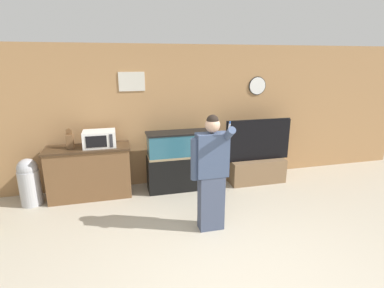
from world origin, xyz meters
The scene contains 9 objects.
ground_plane centered at (0.00, 0.00, 0.00)m, with size 18.00×18.00×0.00m, color #B2A893.
wall_back_paneled centered at (0.00, 2.94, 1.30)m, with size 10.00×0.08×2.60m.
counter_island centered at (-1.67, 2.57, 0.45)m, with size 1.40×0.55×0.90m.
microwave centered at (-1.47, 2.56, 1.04)m, with size 0.53×0.37×0.27m.
knife_block centered at (-1.94, 2.58, 1.03)m, with size 0.11×0.10×0.34m.
aquarium_on_stand centered at (-0.11, 2.51, 0.55)m, with size 1.16×0.43×1.09m.
tv_on_stand centered at (1.43, 2.45, 0.37)m, with size 1.31×0.40×1.25m.
person_standing centered at (0.03, 1.06, 0.86)m, with size 0.52×0.39×1.64m.
trash_bin centered at (-2.62, 2.50, 0.41)m, with size 0.34×0.34×0.79m.
Camera 1 is at (-1.16, -2.56, 2.33)m, focal length 28.00 mm.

